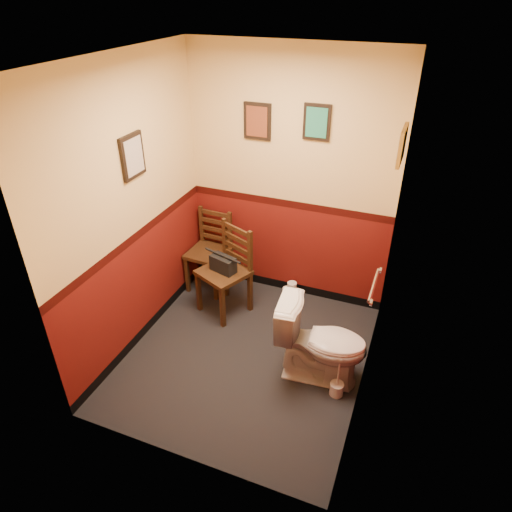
% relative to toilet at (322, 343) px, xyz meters
% --- Properties ---
extents(floor, '(2.20, 2.40, 0.00)m').
position_rel_toilet_xyz_m(floor, '(-0.72, -0.00, -0.40)').
color(floor, black).
rests_on(floor, ground).
extents(ceiling, '(2.20, 2.40, 0.00)m').
position_rel_toilet_xyz_m(ceiling, '(-0.72, -0.00, 2.30)').
color(ceiling, silver).
rests_on(ceiling, ground).
extents(wall_back, '(2.20, 0.00, 2.70)m').
position_rel_toilet_xyz_m(wall_back, '(-0.72, 1.20, 0.95)').
color(wall_back, '#5E120E').
rests_on(wall_back, ground).
extents(wall_front, '(2.20, 0.00, 2.70)m').
position_rel_toilet_xyz_m(wall_front, '(-0.72, -1.20, 0.95)').
color(wall_front, '#5E120E').
rests_on(wall_front, ground).
extents(wall_left, '(0.00, 2.40, 2.70)m').
position_rel_toilet_xyz_m(wall_left, '(-1.82, -0.00, 0.95)').
color(wall_left, '#5E120E').
rests_on(wall_left, ground).
extents(wall_right, '(0.00, 2.40, 2.70)m').
position_rel_toilet_xyz_m(wall_right, '(0.38, -0.00, 0.95)').
color(wall_right, '#5E120E').
rests_on(wall_right, ground).
extents(grab_bar, '(0.05, 0.56, 0.06)m').
position_rel_toilet_xyz_m(grab_bar, '(0.35, 0.25, 0.55)').
color(grab_bar, silver).
rests_on(grab_bar, wall_right).
extents(framed_print_back_a, '(0.28, 0.04, 0.36)m').
position_rel_toilet_xyz_m(framed_print_back_a, '(-1.07, 1.17, 1.55)').
color(framed_print_back_a, black).
rests_on(framed_print_back_a, wall_back).
extents(framed_print_back_b, '(0.26, 0.04, 0.34)m').
position_rel_toilet_xyz_m(framed_print_back_b, '(-0.47, 1.17, 1.60)').
color(framed_print_back_b, black).
rests_on(framed_print_back_b, wall_back).
extents(framed_print_left, '(0.04, 0.30, 0.38)m').
position_rel_toilet_xyz_m(framed_print_left, '(-1.80, 0.10, 1.45)').
color(framed_print_left, black).
rests_on(framed_print_left, wall_left).
extents(framed_print_right, '(0.04, 0.34, 0.28)m').
position_rel_toilet_xyz_m(framed_print_right, '(0.36, 0.60, 1.65)').
color(framed_print_right, olive).
rests_on(framed_print_right, wall_right).
extents(toilet, '(0.85, 0.53, 0.79)m').
position_rel_toilet_xyz_m(toilet, '(0.00, 0.00, 0.00)').
color(toilet, white).
rests_on(toilet, floor).
extents(toilet_brush, '(0.12, 0.12, 0.44)m').
position_rel_toilet_xyz_m(toilet_brush, '(0.20, -0.16, -0.33)').
color(toilet_brush, silver).
rests_on(toilet_brush, floor).
extents(chair_left, '(0.46, 0.46, 0.94)m').
position_rel_toilet_xyz_m(chair_left, '(-1.57, 0.96, 0.07)').
color(chair_left, '#472B15').
rests_on(chair_left, floor).
extents(chair_right, '(0.61, 0.61, 0.99)m').
position_rel_toilet_xyz_m(chair_right, '(-1.20, 0.62, 0.10)').
color(chair_right, '#472B15').
rests_on(chair_right, floor).
extents(handbag, '(0.30, 0.21, 0.20)m').
position_rel_toilet_xyz_m(handbag, '(-1.22, 0.58, 0.21)').
color(handbag, black).
rests_on(handbag, chair_right).
extents(tp_stack, '(0.22, 0.12, 0.19)m').
position_rel_toilet_xyz_m(tp_stack, '(-0.60, 1.08, -0.32)').
color(tp_stack, silver).
rests_on(tp_stack, floor).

